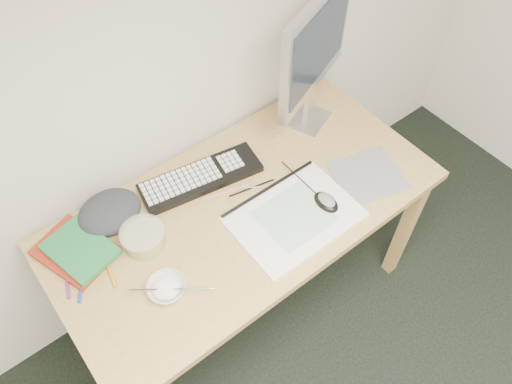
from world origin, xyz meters
TOP-DOWN VIEW (x-y plane):
  - desk at (0.12, 1.43)m, footprint 1.40×0.70m
  - mousepad at (0.56, 1.26)m, footprint 0.30×0.28m
  - sketchpad at (0.22, 1.28)m, footprint 0.43×0.31m
  - keyboard at (0.06, 1.62)m, footprint 0.47×0.22m
  - monitor at (0.58, 1.62)m, footprint 0.45×0.21m
  - mouse at (0.35, 1.26)m, footprint 0.07×0.11m
  - rice_bowl at (-0.28, 1.32)m, footprint 0.13×0.13m
  - chopsticks at (-0.27, 1.29)m, footprint 0.21×0.17m
  - fruit_tub at (-0.24, 1.51)m, footprint 0.19×0.19m
  - book_red at (-0.44, 1.62)m, footprint 0.25×0.29m
  - book_green at (-0.43, 1.60)m, footprint 0.21×0.26m
  - cloth_lump at (-0.28, 1.67)m, footprint 0.19×0.16m
  - pencil_pink at (0.10, 1.52)m, footprint 0.16×0.06m
  - pencil_tan at (0.17, 1.49)m, footprint 0.17×0.11m
  - pencil_black at (0.18, 1.48)m, footprint 0.18×0.04m
  - marker_blue at (-0.48, 1.50)m, footprint 0.08×0.11m
  - marker_orange at (-0.39, 1.50)m, footprint 0.04×0.14m
  - marker_purple at (-0.51, 1.54)m, footprint 0.05×0.11m

SIDE VIEW (x-z plane):
  - desk at x=0.12m, z-range 0.29..1.04m
  - mousepad at x=0.56m, z-range 0.75..0.75m
  - pencil_pink at x=0.10m, z-range 0.75..0.76m
  - pencil_black at x=0.18m, z-range 0.75..0.76m
  - pencil_tan at x=0.17m, z-range 0.75..0.76m
  - marker_purple at x=-0.51m, z-range 0.75..0.76m
  - marker_blue at x=-0.48m, z-range 0.75..0.76m
  - sketchpad at x=0.22m, z-range 0.75..0.76m
  - marker_orange at x=-0.39m, z-range 0.75..0.76m
  - book_red at x=-0.44m, z-range 0.75..0.77m
  - keyboard at x=0.06m, z-range 0.75..0.78m
  - rice_bowl at x=-0.28m, z-range 0.75..0.79m
  - mouse at x=0.35m, z-range 0.76..0.80m
  - book_green at x=-0.43m, z-range 0.77..0.79m
  - fruit_tub at x=-0.24m, z-range 0.75..0.82m
  - cloth_lump at x=-0.28m, z-range 0.75..0.83m
  - chopsticks at x=-0.27m, z-range 0.78..0.80m
  - monitor at x=0.58m, z-range 0.82..1.37m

